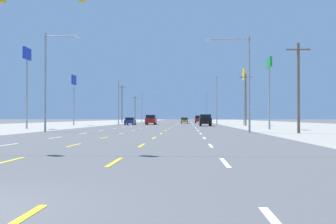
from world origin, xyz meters
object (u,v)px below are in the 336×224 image
pole_sign_right_row_1 (269,75)px  streetlight_left_row_1 (121,99)px  suv_inner_left_mid (151,120)px  sedan_far_left_near (130,121)px  pole_sign_left_row_2 (74,86)px  streetlight_right_row_0 (245,76)px  suv_far_right_far (199,119)px  sedan_far_left_farther (149,120)px  suv_far_right_nearest (205,120)px  pole_sign_right_row_2 (244,83)px  streetlight_right_row_2 (205,105)px  sedan_inner_right_midfar (184,120)px  streetlight_right_row_1 (215,97)px  streetlight_left_row_0 (49,76)px  pole_sign_left_row_1 (27,67)px  streetlight_left_row_2 (143,104)px

pole_sign_right_row_1 → streetlight_left_row_1: 40.51m
pole_sign_right_row_1 → suv_inner_left_mid: bearing=118.7°
sedan_far_left_near → pole_sign_left_row_2: bearing=-155.4°
pole_sign_left_row_2 → streetlight_right_row_0: streetlight_right_row_0 is taller
suv_far_right_far → sedan_far_left_farther: (-13.96, 9.85, -0.27)m
suv_far_right_nearest → pole_sign_right_row_2: pole_sign_right_row_2 is taller
suv_far_right_far → streetlight_right_row_2: bearing=82.9°
streetlight_right_row_0 → sedan_inner_right_midfar: bearing=96.0°
suv_far_right_far → sedan_far_left_farther: size_ratio=1.09×
pole_sign_right_row_1 → pole_sign_right_row_2: 25.40m
sedan_inner_right_midfar → streetlight_right_row_1: 19.14m
suv_far_right_far → streetlight_right_row_2: 21.05m
streetlight_left_row_1 → pole_sign_right_row_2: bearing=-17.2°
streetlight_left_row_0 → streetlight_right_row_1: bearing=65.1°
streetlight_right_row_0 → suv_inner_left_mid: bearing=107.6°
pole_sign_right_row_1 → pole_sign_left_row_2: bearing=141.9°
streetlight_left_row_0 → streetlight_right_row_2: bearing=77.0°
suv_far_right_nearest → pole_sign_left_row_1: pole_sign_left_row_1 is taller
pole_sign_left_row_2 → streetlight_left_row_1: (7.37, 8.51, -1.87)m
streetlight_right_row_0 → streetlight_right_row_2: bearing=90.0°
suv_far_right_nearest → sedan_far_left_near: suv_far_right_nearest is taller
streetlight_left_row_1 → streetlight_right_row_1: 19.46m
suv_inner_left_mid → streetlight_right_row_0: streetlight_right_row_0 is taller
pole_sign_left_row_1 → streetlight_left_row_1: 31.92m
streetlight_left_row_1 → streetlight_right_row_2: size_ratio=0.98×
suv_far_right_far → sedan_far_left_farther: 17.09m
pole_sign_left_row_1 → streetlight_right_row_0: (26.33, -11.14, -2.45)m
sedan_far_left_near → suv_inner_left_mid: (3.85, 2.71, 0.27)m
sedan_far_left_near → sedan_inner_right_midfar: (10.52, 21.31, 0.00)m
suv_far_right_nearest → pole_sign_left_row_2: bearing=168.7°
sedan_far_left_farther → streetlight_left_row_1: size_ratio=0.49×
pole_sign_left_row_2 → streetlight_right_row_1: streetlight_right_row_1 is taller
pole_sign_left_row_1 → pole_sign_right_row_2: 39.13m
pole_sign_right_row_1 → sedan_far_left_farther: bearing=107.9°
streetlight_left_row_0 → streetlight_right_row_0: 19.50m
sedan_inner_right_midfar → streetlight_left_row_1: size_ratio=0.49×
pole_sign_right_row_2 → streetlight_right_row_2: 49.99m
pole_sign_left_row_2 → sedan_inner_right_midfar: bearing=51.7°
pole_sign_left_row_2 → streetlight_left_row_1: size_ratio=1.02×
streetlight_right_row_0 → streetlight_left_row_2: bearing=102.9°
sedan_far_left_farther → streetlight_right_row_2: (16.50, 10.57, 4.75)m
sedan_far_left_near → streetlight_right_row_2: streetlight_right_row_2 is taller
streetlight_right_row_1 → sedan_far_left_farther: bearing=117.8°
streetlight_right_row_0 → streetlight_right_row_1: 42.19m
streetlight_left_row_0 → streetlight_right_row_2: (19.46, 84.38, -0.15)m
sedan_far_left_near → sedan_inner_right_midfar: bearing=63.7°
sedan_far_left_near → streetlight_left_row_0: streetlight_left_row_0 is taller
pole_sign_left_row_2 → suv_far_right_far: bearing=51.4°
streetlight_right_row_1 → suv_far_right_nearest: bearing=-101.1°
suv_far_right_nearest → suv_far_right_far: same height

